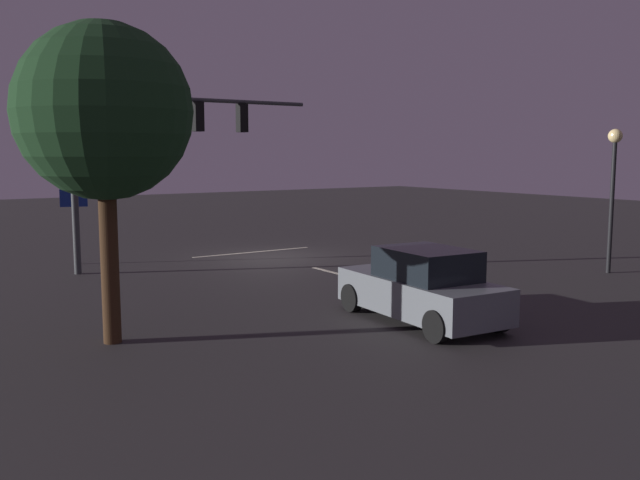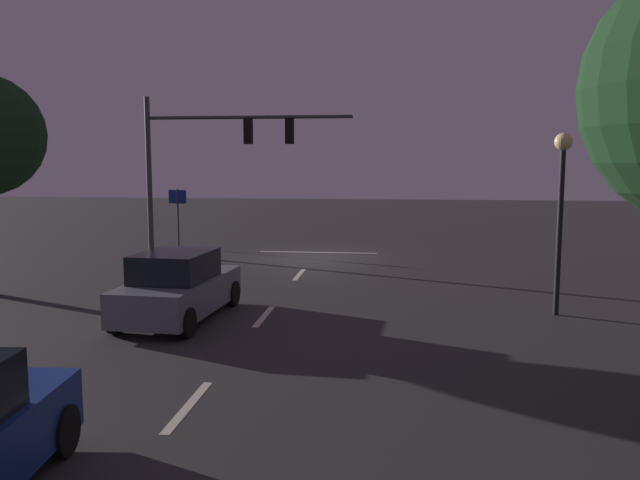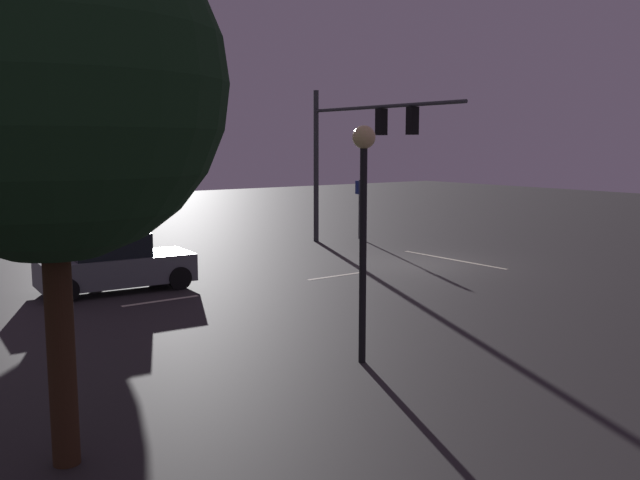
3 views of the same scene
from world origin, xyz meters
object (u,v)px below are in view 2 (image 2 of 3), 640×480
Objects in this scene: car_approaching at (178,287)px; route_sign at (178,205)px; traffic_signal_assembly at (214,147)px; street_lamp_left_kerb at (561,187)px.

car_approaching is 1.69× the size of route_sign.
car_approaching is at bearing 108.99° from route_sign.
traffic_signal_assembly is 1.87× the size of street_lamp_left_kerb.
traffic_signal_assembly is 14.76m from street_lamp_left_kerb.
traffic_signal_assembly reaches higher than street_lamp_left_kerb.
route_sign is at bearing -39.33° from street_lamp_left_kerb.
car_approaching is 9.79m from street_lamp_left_kerb.
street_lamp_left_kerb is (-9.36, -1.53, 2.45)m from car_approaching.
route_sign is (4.41, -12.81, 1.11)m from car_approaching.
route_sign is (13.77, -11.28, -1.34)m from street_lamp_left_kerb.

